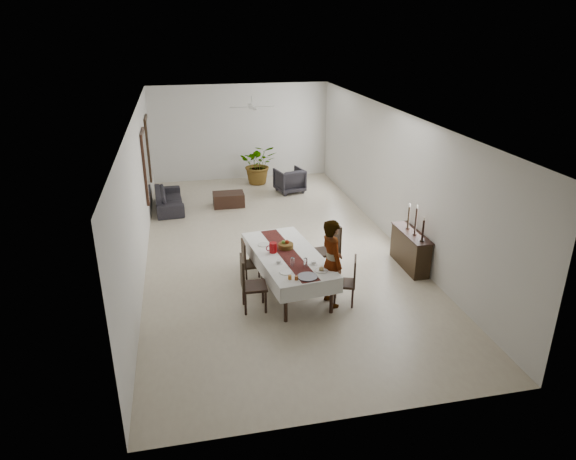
{
  "coord_description": "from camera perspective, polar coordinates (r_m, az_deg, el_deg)",
  "views": [
    {
      "loc": [
        -2.02,
        -11.3,
        5.13
      ],
      "look_at": [
        0.05,
        -1.57,
        1.05
      ],
      "focal_mm": 32.0,
      "sensor_mm": 36.0,
      "label": 1
    }
  ],
  "objects": [
    {
      "name": "jam_jar_a",
      "position": [
        9.28,
        0.94,
        -5.35
      ],
      "size": [
        0.07,
        0.07,
        0.08
      ],
      "primitive_type": "cylinder",
      "color": "brown",
      "rests_on": "tablecloth_top"
    },
    {
      "name": "chair_right_far_leg_br",
      "position": [
        11.34,
        3.02,
        -3.34
      ],
      "size": [
        0.05,
        0.05,
        0.46
      ],
      "primitive_type": "cylinder",
      "rotation": [
        0.0,
        0.0,
        0.13
      ],
      "color": "black",
      "rests_on": "floor"
    },
    {
      "name": "teacup_left",
      "position": [
        9.9,
        -1.04,
        -3.55
      ],
      "size": [
        0.09,
        0.09,
        0.06
      ],
      "primitive_type": "cylinder",
      "color": "silver",
      "rests_on": "saucer_left"
    },
    {
      "name": "sideboard_top",
      "position": [
        11.54,
        13.59,
        -0.32
      ],
      "size": [
        0.39,
        1.39,
        0.03
      ],
      "primitive_type": "cube",
      "color": "black",
      "rests_on": "sideboard_body"
    },
    {
      "name": "chair_right_far_leg_fl",
      "position": [
        11.17,
        5.58,
        -3.84
      ],
      "size": [
        0.05,
        0.05,
        0.46
      ],
      "primitive_type": "cylinder",
      "rotation": [
        0.0,
        0.0,
        0.13
      ],
      "color": "black",
      "rests_on": "floor"
    },
    {
      "name": "chair_right_near_leg_br",
      "position": [
        10.25,
        5.31,
        -6.54
      ],
      "size": [
        0.05,
        0.05,
        0.41
      ],
      "primitive_type": "cylinder",
      "rotation": [
        0.0,
        0.0,
        -0.35
      ],
      "color": "black",
      "rests_on": "floor"
    },
    {
      "name": "teacup_right",
      "position": [
        9.87,
        2.86,
        -3.64
      ],
      "size": [
        0.09,
        0.09,
        0.06
      ],
      "primitive_type": "cylinder",
      "color": "white",
      "rests_on": "saucer_right"
    },
    {
      "name": "saucer_right",
      "position": [
        9.88,
        2.86,
        -3.77
      ],
      "size": [
        0.16,
        0.16,
        0.01
      ],
      "primitive_type": "cylinder",
      "color": "white",
      "rests_on": "tablecloth_top"
    },
    {
      "name": "mirror_frame_far",
      "position": [
        16.03,
        -15.23,
        8.8
      ],
      "size": [
        0.06,
        1.05,
        1.85
      ],
      "primitive_type": "cube",
      "color": "black",
      "rests_on": "wall_left"
    },
    {
      "name": "table_leg_bl",
      "position": [
        11.39,
        -4.18,
        -2.53
      ],
      "size": [
        0.08,
        0.08,
        0.72
      ],
      "primitive_type": "cylinder",
      "rotation": [
        0.0,
        0.0,
        0.13
      ],
      "color": "black",
      "rests_on": "floor"
    },
    {
      "name": "candlestick_mid_shaft",
      "position": [
        11.31,
        14.02,
        0.97
      ],
      "size": [
        0.04,
        0.04,
        0.58
      ],
      "primitive_type": "cylinder",
      "color": "black",
      "rests_on": "candlestick_mid_base"
    },
    {
      "name": "bread_near_right",
      "position": [
        9.63,
        3.73,
        -4.34
      ],
      "size": [
        0.09,
        0.09,
        0.09
      ],
      "primitive_type": "sphere",
      "color": "tan",
      "rests_on": "plate_near_right"
    },
    {
      "name": "ceiling",
      "position": [
        11.65,
        -1.87,
        12.74
      ],
      "size": [
        6.0,
        12.0,
        0.02
      ],
      "primitive_type": "cube",
      "color": "white",
      "rests_on": "wall_back"
    },
    {
      "name": "red_pitcher",
      "position": [
        10.33,
        -1.68,
        -1.97
      ],
      "size": [
        0.17,
        0.17,
        0.21
      ],
      "primitive_type": "cylinder",
      "rotation": [
        0.0,
        0.0,
        0.13
      ],
      "color": "#990B0D",
      "rests_on": "tablecloth_top"
    },
    {
      "name": "chair_left_far_leg_bl",
      "position": [
        11.01,
        -3.24,
        -4.36
      ],
      "size": [
        0.04,
        0.04,
        0.4
      ],
      "primitive_type": "cylinder",
      "rotation": [
        0.0,
        0.0,
        0.04
      ],
      "color": "black",
      "rests_on": "floor"
    },
    {
      "name": "serving_tray",
      "position": [
        9.39,
        2.18,
        -5.2
      ],
      "size": [
        0.37,
        0.37,
        0.02
      ],
      "primitive_type": "cylinder",
      "color": "#3F3F44",
      "rests_on": "tablecloth_top"
    },
    {
      "name": "tablecloth_drape_near",
      "position": [
        9.27,
        2.72,
        -6.77
      ],
      "size": [
        1.21,
        0.17,
        0.31
      ],
      "primitive_type": "cube",
      "rotation": [
        0.0,
        0.0,
        0.13
      ],
      "color": "silver",
      "rests_on": "dining_table_top"
    },
    {
      "name": "sideboard_body",
      "position": [
        11.7,
        13.41,
        -2.2
      ],
      "size": [
        0.36,
        1.34,
        0.8
      ],
      "primitive_type": "cube",
      "color": "black",
      "rests_on": "floor"
    },
    {
      "name": "plate_near_right",
      "position": [
        9.64,
        3.73,
        -4.5
      ],
      "size": [
        0.25,
        0.25,
        0.02
      ],
      "primitive_type": "cylinder",
      "color": "silver",
      "rests_on": "tablecloth_top"
    },
    {
      "name": "woman",
      "position": [
        9.76,
        4.87,
        -3.66
      ],
      "size": [
        0.5,
        0.69,
        1.75
      ],
      "primitive_type": "imported",
      "rotation": [
        0.0,
        0.0,
        1.71
      ],
      "color": "gray",
      "rests_on": "floor"
    },
    {
      "name": "chair_left_near_leg_bl",
      "position": [
        10.05,
        -2.81,
        -6.95
      ],
      "size": [
        0.05,
        0.05,
        0.46
      ],
      "primitive_type": "cylinder",
      "rotation": [
        0.0,
        0.0,
        -0.02
      ],
      "color": "black",
      "rests_on": "floor"
    },
    {
      "name": "tablecloth_top",
      "position": [
        10.31,
        -0.04,
        -2.66
      ],
      "size": [
        1.56,
        2.8,
        0.01
      ],
      "primitive_type": "cube",
      "rotation": [
        0.0,
        0.0,
        0.13
      ],
      "color": "white",
      "rests_on": "dining_table_top"
    },
    {
      "name": "plate_near_left",
      "position": [
        9.56,
        -0.24,
        -4.7
      ],
      "size": [
        0.25,
        0.25,
        0.02
      ],
      "primitive_type": "cylinder",
      "color": "white",
      "rests_on": "tablecloth_top"
    },
    {
      "name": "chair_left_near_leg_fl",
      "position": [
        10.01,
        -4.98,
        -7.13
      ],
      "size": [
        0.05,
        0.05,
        0.46
      ],
      "primitive_type": "cylinder",
      "rotation": [
        0.0,
        0.0,
        -0.02
      ],
      "color": "black",
      "rests_on": "floor"
    },
    {
      "name": "table_leg_fl",
      "position": [
        9.39,
        -0.26,
        -8.24
      ],
      "size": [
        0.08,
        0.08,
        0.72
      ],
      "primitive_type": "cylinder",
      "rotation": [
        0.0,
        0.0,
        0.13
      ],
      "color": "black",
      "rests_on": "floor"
    },
    {
      "name": "armchair",
      "position": [
        16.46,
        0.17,
        5.54
      ],
      "size": [
        1.0,
        1.01,
        0.77
      ],
      "primitive_type": "imported",
      "rotation": [
        0.0,
        0.0,
        3.38
      ],
      "color": "#2C282E",
      "rests_on": "floor"
    },
    {
      "name": "table_runner",
      "position": [
        10.31,
        -0.04,
        -2.62
      ],
      "size": [
        0.7,
        2.61,
        0.0
      ],
      "primitive_type": "cube",
      "rotation": [
        0.0,
        0.0,
        0.13
      ],
      "color": "#571D19",
      "rests_on": "tablecloth_top"
    },
    {
      "name": "wine_glass_near",
      "position": [
        9.74,
        1.97,
        -3.63
      ],
      "size": [
        0.07,
        0.07,
        0.18
      ],
      "primitive_type": "cylinder",
      "color": "white",
      "rests_on": "tablecloth_top"
    },
    {
      "name": "mirror_glass_far",
      "position": [
        16.02,
        -15.1,
        8.81
      ],
      "size": [
        0.01,
        0.9,
        1.7
      ],
      "primitive_type": "cube",
      "color": "white",
      "rests_on": "mirror_frame_far"
    },
    {
      "name": "wine_glass_mid",
      "position": [
        9.76,
        0.5,
        -3.58
      ],
      "size": [
        0.07,
        0.07,
        0.18
      ],
      "primitive_type": "cylinder",
      "color": "silver",
      "rests_on": "tablecloth_top"
    },
    {
      "name": "fan_blade_e",
      "position": [
        14.67,
        -2.62,
        13.53
      ],
      "size": [
        0.55,
        0.1,
        0.01
      ],
      "primitive_type": "cube",
      "color": "silver",
      "rests_on": "fan_hub"
    },
    {
      "name": "candlestick_far_shaft",
      "position": [
        11.62,
        13.26,
        1.39
      ],
      "size": [
        0.04,
        0.04,
        0.49
      ],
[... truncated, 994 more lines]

